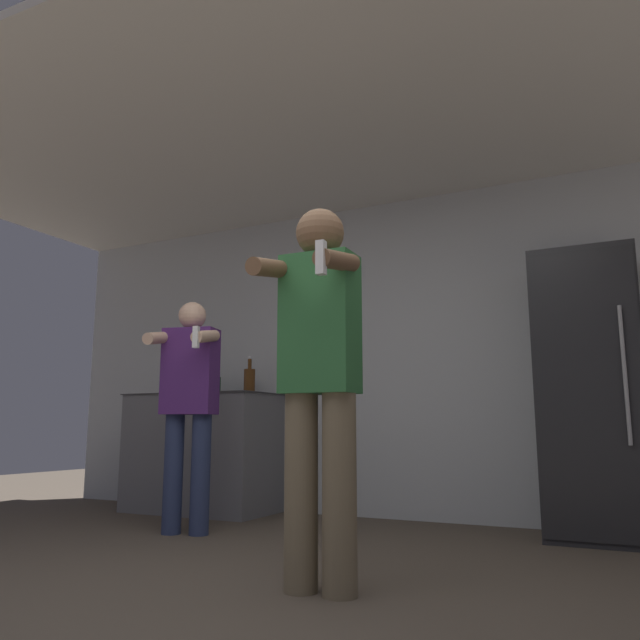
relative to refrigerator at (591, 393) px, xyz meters
name	(u,v)px	position (x,y,z in m)	size (l,w,h in m)	color
ground_plane	(195,625)	(-1.24, -2.47, -0.92)	(14.00, 14.00, 0.00)	#4C4238
wall_back	(420,353)	(-1.24, 0.34, 0.36)	(7.00, 0.06, 2.55)	#B2B7BC
ceiling_slab	(346,123)	(-1.24, -1.08, 1.66)	(7.00, 3.30, 0.05)	silver
refrigerator	(591,393)	(0.00, 0.00, 0.00)	(0.64, 0.65, 1.83)	#262628
counter	(202,452)	(-3.07, -0.01, -0.42)	(1.27, 0.67, 0.98)	slate
bottle_brown_liquor	(187,380)	(-3.32, 0.08, 0.20)	(0.08, 0.08, 0.32)	#563314
bottle_dark_rum	(249,380)	(-2.66, 0.08, 0.18)	(0.10, 0.10, 0.32)	#563314
bottle_clear_vodka	(217,385)	(-3.00, 0.08, 0.15)	(0.07, 0.07, 0.23)	#194723
bottle_green_wine	(177,383)	(-3.43, 0.08, 0.18)	(0.08, 0.08, 0.29)	black
person_woman_foreground	(319,373)	(-1.02, -1.91, 0.02)	(0.41, 0.46, 1.71)	#75664C
person_man_side	(189,398)	(-2.48, -0.96, -0.02)	(0.48, 0.50, 1.56)	navy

